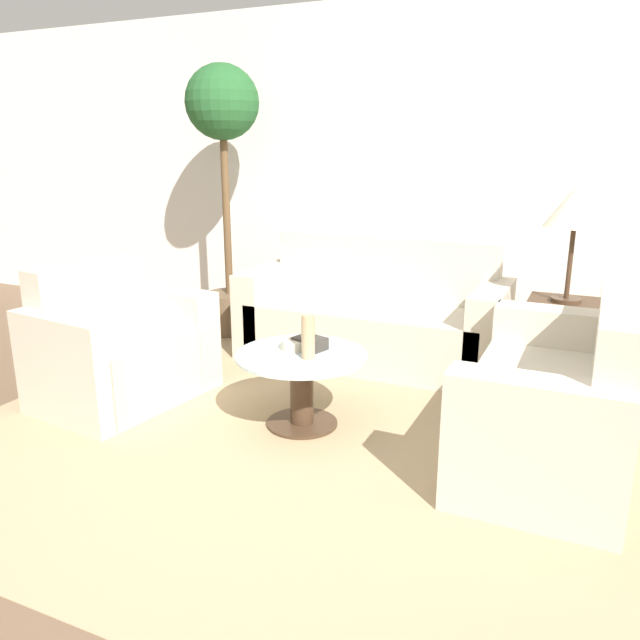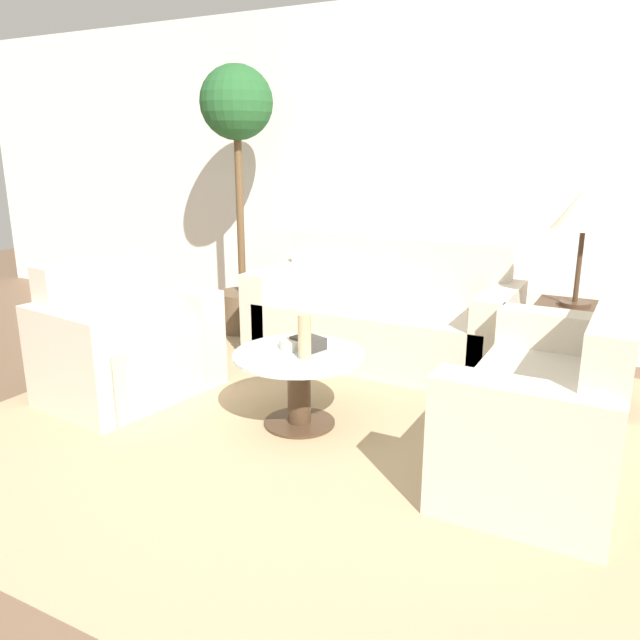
# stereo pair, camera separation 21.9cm
# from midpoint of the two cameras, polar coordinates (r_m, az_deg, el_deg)

# --- Properties ---
(ground_plane) EXTENTS (14.00, 14.00, 0.00)m
(ground_plane) POSITION_cam_midpoint_polar(r_m,az_deg,el_deg) (2.98, -7.43, -15.09)
(ground_plane) COLOR brown
(wall_back) EXTENTS (10.00, 0.06, 2.60)m
(wall_back) POSITION_cam_midpoint_polar(r_m,az_deg,el_deg) (5.06, 10.81, 12.93)
(wall_back) COLOR white
(wall_back) RESTS_ON ground_plane
(rug) EXTENTS (3.54, 3.37, 0.01)m
(rug) POSITION_cam_midpoint_polar(r_m,az_deg,el_deg) (3.56, -0.13, -9.47)
(rug) COLOR tan
(rug) RESTS_ON ground_plane
(sofa_main) EXTENTS (1.87, 0.77, 0.87)m
(sofa_main) POSITION_cam_midpoint_polar(r_m,az_deg,el_deg) (4.55, 7.14, -0.10)
(sofa_main) COLOR beige
(sofa_main) RESTS_ON ground_plane
(armchair) EXTENTS (0.83, 1.07, 0.84)m
(armchair) POSITION_cam_midpoint_polar(r_m,az_deg,el_deg) (4.07, -16.08, -2.52)
(armchair) COLOR beige
(armchair) RESTS_ON ground_plane
(loveseat) EXTENTS (0.73, 1.41, 0.86)m
(loveseat) POSITION_cam_midpoint_polar(r_m,az_deg,el_deg) (3.26, 22.85, -7.77)
(loveseat) COLOR beige
(loveseat) RESTS_ON ground_plane
(coffee_table) EXTENTS (0.73, 0.73, 0.42)m
(coffee_table) POSITION_cam_midpoint_polar(r_m,az_deg,el_deg) (3.46, -0.13, -5.42)
(coffee_table) COLOR #422D1E
(coffee_table) RESTS_ON ground_plane
(side_table) EXTENTS (0.44, 0.44, 0.59)m
(side_table) POSITION_cam_midpoint_polar(r_m,az_deg,el_deg) (4.17, 23.23, -2.71)
(side_table) COLOR #422D1E
(side_table) RESTS_ON ground_plane
(table_lamp) EXTENTS (0.36, 0.36, 0.72)m
(table_lamp) POSITION_cam_midpoint_polar(r_m,az_deg,el_deg) (4.00, 24.57, 9.13)
(table_lamp) COLOR #422D1E
(table_lamp) RESTS_ON side_table
(potted_plant) EXTENTS (0.57, 0.57, 2.13)m
(potted_plant) POSITION_cam_midpoint_polar(r_m,az_deg,el_deg) (5.13, -6.24, 14.54)
(potted_plant) COLOR brown
(potted_plant) RESTS_ON ground_plane
(vase) EXTENTS (0.07, 0.07, 0.24)m
(vase) POSITION_cam_midpoint_polar(r_m,az_deg,el_deg) (3.29, 0.48, -1.53)
(vase) COLOR tan
(vase) RESTS_ON coffee_table
(bowl) EXTENTS (0.15, 0.15, 0.05)m
(bowl) POSITION_cam_midpoint_polar(r_m,az_deg,el_deg) (3.48, -0.68, -2.21)
(bowl) COLOR beige
(bowl) RESTS_ON coffee_table
(book_stack) EXTENTS (0.20, 0.17, 0.07)m
(book_stack) POSITION_cam_midpoint_polar(r_m,az_deg,el_deg) (3.47, 0.73, -2.14)
(book_stack) COLOR #38332D
(book_stack) RESTS_ON coffee_table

